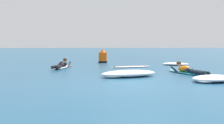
{
  "coord_description": "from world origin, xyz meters",
  "views": [
    {
      "loc": [
        -1.19,
        -8.47,
        1.28
      ],
      "look_at": [
        -0.62,
        4.73,
        0.38
      ],
      "focal_mm": 43.99,
      "sensor_mm": 36.0,
      "label": 1
    }
  ],
  "objects_px": {
    "surfer_far": "(62,65)",
    "channel_marker_buoy": "(103,57)",
    "drifting_surfboard": "(130,67)",
    "surfer_near": "(186,70)"
  },
  "relations": [
    {
      "from": "surfer_far",
      "to": "channel_marker_buoy",
      "type": "distance_m",
      "value": 4.3
    },
    {
      "from": "surfer_far",
      "to": "drifting_surfboard",
      "type": "bearing_deg",
      "value": 3.46
    },
    {
      "from": "surfer_near",
      "to": "surfer_far",
      "type": "distance_m",
      "value": 6.37
    },
    {
      "from": "surfer_near",
      "to": "drifting_surfboard",
      "type": "distance_m",
      "value": 3.76
    },
    {
      "from": "drifting_surfboard",
      "to": "channel_marker_buoy",
      "type": "xyz_separation_m",
      "value": [
        -1.45,
        3.49,
        0.33
      ]
    },
    {
      "from": "surfer_far",
      "to": "channel_marker_buoy",
      "type": "relative_size",
      "value": 2.88
    },
    {
      "from": "drifting_surfboard",
      "to": "channel_marker_buoy",
      "type": "bearing_deg",
      "value": 112.63
    },
    {
      "from": "surfer_far",
      "to": "channel_marker_buoy",
      "type": "xyz_separation_m",
      "value": [
        2.17,
        3.71,
        0.22
      ]
    },
    {
      "from": "surfer_near",
      "to": "channel_marker_buoy",
      "type": "relative_size",
      "value": 2.94
    },
    {
      "from": "surfer_near",
      "to": "surfer_far",
      "type": "xyz_separation_m",
      "value": [
        -5.65,
        2.94,
        0.0
      ]
    }
  ]
}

